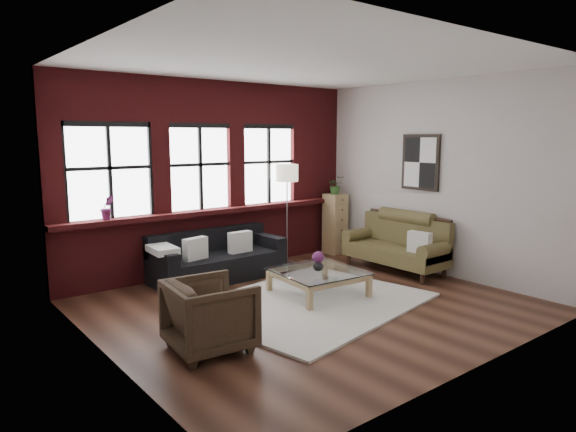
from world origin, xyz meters
TOP-DOWN VIEW (x-y plane):
  - floor at (0.00, 0.00)m, footprint 5.50×5.50m
  - ceiling at (0.00, 0.00)m, footprint 5.50×5.50m
  - wall_back at (0.00, 2.50)m, footprint 5.50×0.00m
  - wall_front at (0.00, -2.50)m, footprint 5.50×0.00m
  - wall_left at (-2.75, 0.00)m, footprint 0.00×5.00m
  - wall_right at (2.75, 0.00)m, footprint 0.00×5.00m
  - brick_backwall at (0.00, 2.44)m, footprint 5.50×0.12m
  - sill_ledge at (0.00, 2.35)m, footprint 5.50×0.30m
  - window_left at (-1.80, 2.45)m, footprint 1.38×0.10m
  - window_mid at (-0.30, 2.45)m, footprint 1.38×0.10m
  - window_right at (1.10, 2.45)m, footprint 1.38×0.10m
  - wall_poster at (2.72, 0.30)m, footprint 0.05×0.74m
  - shag_rug at (0.05, 0.03)m, footprint 3.42×2.90m
  - dark_sofa at (-0.30, 1.90)m, footprint 2.15×0.87m
  - pillow_a at (-0.76, 1.80)m, footprint 0.42×0.22m
  - pillow_b at (0.05, 1.80)m, footprint 0.40×0.15m
  - vintage_settee at (2.30, 0.45)m, footprint 0.83×1.86m
  - pillow_settee at (2.22, -0.12)m, footprint 0.18×0.39m
  - armchair at (-1.82, -0.47)m, footprint 0.94×0.91m
  - coffee_table at (0.37, 0.24)m, footprint 1.25×1.25m
  - vase at (0.37, 0.24)m, footprint 0.18×0.18m
  - flowers at (0.37, 0.24)m, footprint 0.17×0.17m
  - drawer_chest at (2.46, 2.09)m, footprint 0.36×0.36m
  - potted_plant_top at (2.46, 2.09)m, footprint 0.38×0.35m
  - floor_lamp at (1.22, 2.04)m, footprint 0.40×0.40m
  - sill_plant at (-1.90, 2.32)m, footprint 0.20×0.16m

SIDE VIEW (x-z plane):
  - floor at x=0.00m, z-range 0.00..0.00m
  - shag_rug at x=0.05m, z-range 0.00..0.03m
  - coffee_table at x=0.37m, z-range -0.01..0.38m
  - armchair at x=-1.82m, z-range 0.00..0.78m
  - dark_sofa at x=-0.30m, z-range 0.00..0.78m
  - vase at x=0.37m, z-range 0.37..0.53m
  - vintage_settee at x=2.30m, z-range 0.00..0.99m
  - flowers at x=0.37m, z-range 0.48..0.65m
  - pillow_a at x=-0.76m, z-range 0.41..0.75m
  - pillow_b at x=0.05m, z-range 0.41..0.75m
  - drawer_chest at x=2.46m, z-range 0.00..1.18m
  - pillow_settee at x=2.22m, z-range 0.43..0.77m
  - floor_lamp at x=1.22m, z-range 0.00..1.94m
  - sill_ledge at x=0.00m, z-range 1.00..1.08m
  - sill_plant at x=-1.90m, z-range 1.08..1.44m
  - potted_plant_top at x=2.46m, z-range 1.18..1.53m
  - wall_back at x=0.00m, z-range -1.15..4.35m
  - wall_front at x=0.00m, z-range -1.15..4.35m
  - wall_left at x=-2.75m, z-range -0.90..4.10m
  - wall_right at x=2.75m, z-range -0.90..4.10m
  - brick_backwall at x=0.00m, z-range 0.00..3.20m
  - window_left at x=-1.80m, z-range 1.00..2.50m
  - window_mid at x=-0.30m, z-range 1.00..2.50m
  - window_right at x=1.10m, z-range 1.00..2.50m
  - wall_poster at x=2.72m, z-range 1.38..2.32m
  - ceiling at x=0.00m, z-range 3.20..3.20m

